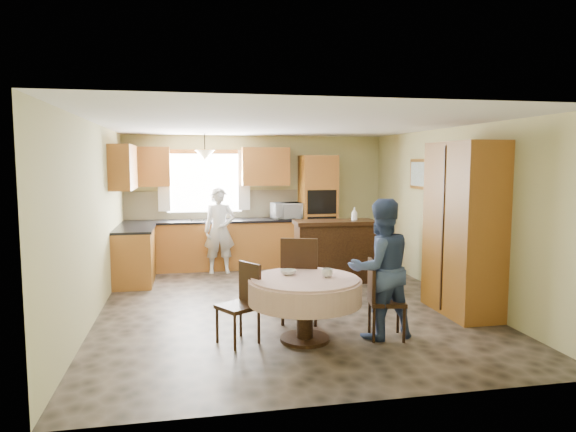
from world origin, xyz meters
The scene contains 36 objects.
floor centered at (0.00, 0.00, 0.00)m, with size 5.00×6.00×0.01m, color brown.
ceiling centered at (0.00, 0.00, 2.50)m, with size 5.00×6.00×0.01m, color white.
wall_back centered at (0.00, 3.00, 1.25)m, with size 5.00×0.02×2.50m, color tan.
wall_front centered at (0.00, -3.00, 1.25)m, with size 5.00×0.02×2.50m, color tan.
wall_left centered at (-2.50, 0.00, 1.25)m, with size 0.02×6.00×2.50m, color tan.
wall_right centered at (2.50, 0.00, 1.25)m, with size 0.02×6.00×2.50m, color tan.
window centered at (-1.00, 2.98, 1.60)m, with size 1.40×0.03×1.10m, color white.
curtain_left centered at (-1.75, 2.93, 1.65)m, with size 0.22×0.02×1.15m, color white.
curtain_right centered at (-0.25, 2.93, 1.65)m, with size 0.22×0.02×1.15m, color white.
base_cab_back centered at (-0.85, 2.70, 0.44)m, with size 3.30×0.60×0.88m, color #CF7837.
counter_back centered at (-0.85, 2.70, 0.90)m, with size 3.30×0.64×0.04m, color black.
base_cab_left centered at (-2.20, 1.80, 0.44)m, with size 0.60×1.20×0.88m, color #CF7837.
counter_left centered at (-2.20, 1.80, 0.90)m, with size 0.64×1.20×0.04m, color black.
backsplash centered at (-0.85, 2.99, 1.18)m, with size 3.30×0.02×0.55m, color beige.
wall_cab_left centered at (-2.05, 2.83, 1.91)m, with size 0.85×0.33×0.72m, color #AD692B.
wall_cab_right centered at (0.15, 2.83, 1.91)m, with size 0.90×0.33×0.72m, color #AD692B.
wall_cab_side centered at (-2.33, 1.80, 1.91)m, with size 0.33×1.20×0.72m, color #AD692B.
oven_tower centered at (1.15, 2.69, 1.06)m, with size 0.66×0.62×2.12m, color #CF7837.
oven_upper centered at (1.15, 2.38, 1.25)m, with size 0.56×0.01×0.45m, color black.
oven_lower centered at (1.15, 2.38, 0.75)m, with size 0.56×0.01×0.45m, color black.
pendant centered at (-1.00, 2.50, 2.12)m, with size 0.36×0.36×0.18m, color beige.
sideboard centered at (1.07, 1.24, 0.48)m, with size 1.35×0.56×0.97m, color #34200E.
space_heater centered at (1.56, 0.31, 0.26)m, with size 0.38×0.27×0.52m, color black.
cupboard centered at (2.22, -0.81, 1.13)m, with size 0.59×1.18×2.26m, color #CF7837.
dining_table centered at (-0.07, -1.46, 0.56)m, with size 1.26×1.26×0.72m.
chair_left centered at (-0.75, -1.35, 0.49)m, with size 0.52×0.52×0.88m.
chair_back centered at (0.02, -0.84, 0.60)m, with size 0.59×0.59×1.08m.
chair_right centered at (0.79, -1.53, 0.50)m, with size 0.46×0.46×0.90m.
framed_picture centered at (2.47, 1.07, 1.80)m, with size 0.06×0.60×0.50m.
microwave centered at (0.52, 2.65, 1.07)m, with size 0.55×0.37×0.30m, color silver.
person_sink centered at (-0.77, 2.30, 0.77)m, with size 0.56×0.37×1.54m, color silver.
person_dining centered at (0.80, -1.50, 0.79)m, with size 0.77×0.60×1.59m, color navy.
bowl_sideboard centered at (0.66, 1.24, 0.99)m, with size 0.20×0.20×0.05m, color #B2B2B2.
bottle_sideboard centered at (1.41, 1.24, 1.10)m, with size 0.11×0.11×0.28m, color silver.
cup_table centered at (0.18, -1.48, 0.76)m, with size 0.12×0.12×0.10m, color #B2B2B2.
bowl_table centered at (-0.22, -1.27, 0.74)m, with size 0.18×0.18×0.06m, color #B2B2B2.
Camera 1 is at (-1.33, -6.89, 1.99)m, focal length 32.00 mm.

